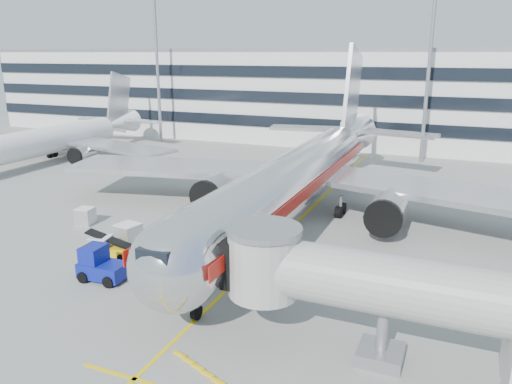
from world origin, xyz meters
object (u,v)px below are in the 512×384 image
at_px(baggage_tug, 100,265).
at_px(cargo_container_right, 101,246).
at_px(cargo_container_left, 85,216).
at_px(main_jet, 302,174).
at_px(cargo_container_front, 128,235).
at_px(belt_loader, 107,249).
at_px(ramp_worker, 148,258).

distance_m(baggage_tug, cargo_container_right, 4.27).
bearing_deg(cargo_container_left, main_jet, 27.18).
relative_size(cargo_container_left, cargo_container_right, 0.94).
relative_size(cargo_container_left, cargo_container_front, 0.81).
bearing_deg(cargo_container_right, baggage_tug, -50.84).
relative_size(belt_loader, baggage_tug, 1.30).
height_order(main_jet, ramp_worker, main_jet).
height_order(main_jet, cargo_container_front, main_jet).
bearing_deg(ramp_worker, cargo_container_left, 120.64).
distance_m(belt_loader, cargo_container_front, 2.38).
bearing_deg(belt_loader, main_jet, 52.42).
height_order(baggage_tug, cargo_container_right, baggage_tug).
height_order(main_jet, cargo_container_left, main_jet).
bearing_deg(cargo_container_front, ramp_worker, -38.98).
height_order(belt_loader, ramp_worker, ramp_worker).
bearing_deg(cargo_container_right, main_jet, 51.71).
relative_size(baggage_tug, cargo_container_right, 1.89).
relative_size(cargo_container_left, ramp_worker, 0.82).
relative_size(baggage_tug, cargo_container_left, 2.01).
xyz_separation_m(main_jet, ramp_worker, (-6.33, -15.24, -3.25)).
bearing_deg(belt_loader, cargo_container_right, -157.00).
xyz_separation_m(cargo_container_right, cargo_container_front, (0.65, 2.52, 0.14)).
xyz_separation_m(baggage_tug, cargo_container_right, (-2.69, 3.31, -0.26)).
bearing_deg(cargo_container_front, cargo_container_right, -104.51).
bearing_deg(cargo_container_right, cargo_container_left, 138.94).
bearing_deg(cargo_container_right, cargo_container_front, 75.49).
height_order(baggage_tug, ramp_worker, baggage_tug).
bearing_deg(baggage_tug, cargo_container_left, 135.58).
xyz_separation_m(main_jet, belt_loader, (-10.85, -14.10, -3.68)).
bearing_deg(cargo_container_left, cargo_container_front, -22.61).
relative_size(cargo_container_right, ramp_worker, 0.87).
relative_size(main_jet, belt_loader, 12.12).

